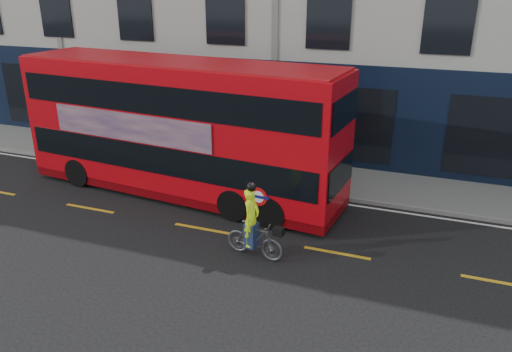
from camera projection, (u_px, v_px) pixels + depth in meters
The scene contains 7 objects.
ground at pixel (178, 253), 13.35m from camera, with size 120.00×120.00×0.00m, color black.
pavement at pixel (261, 171), 18.99m from camera, with size 60.00×3.00×0.12m, color slate.
kerb at pixel (246, 184), 17.68m from camera, with size 60.00×0.12×0.13m, color gray.
road_edge_line at pixel (243, 189), 17.44m from camera, with size 58.00×0.10×0.01m, color silver.
lane_dashes at pixel (202, 229), 14.65m from camera, with size 58.00×0.12×0.01m, color #C49217, non-canonical shape.
bus at pixel (180, 128), 16.38m from camera, with size 11.29×3.56×4.48m.
cyclist at pixel (254, 232), 12.96m from camera, with size 1.70×0.69×2.09m.
Camera 1 is at (6.07, -10.19, 6.79)m, focal length 35.00 mm.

